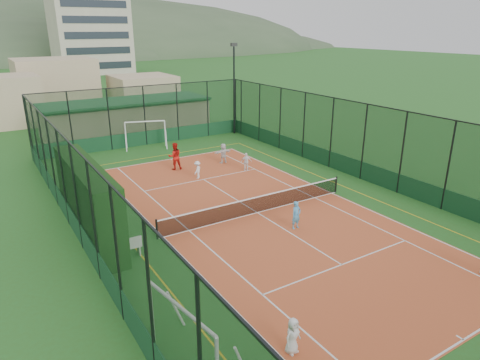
# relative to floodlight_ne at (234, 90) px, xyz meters

# --- Properties ---
(ground) EXTENTS (300.00, 300.00, 0.00)m
(ground) POSITION_rel_floodlight_ne_xyz_m (-8.60, -16.60, -4.12)
(ground) COLOR #2B5C1F
(ground) RESTS_ON ground
(court_slab) EXTENTS (11.17, 23.97, 0.01)m
(court_slab) POSITION_rel_floodlight_ne_xyz_m (-8.60, -16.60, -4.12)
(court_slab) COLOR #C1542B
(court_slab) RESTS_ON ground
(tennis_net) EXTENTS (11.67, 0.12, 1.06)m
(tennis_net) POSITION_rel_floodlight_ne_xyz_m (-8.60, -16.60, -3.59)
(tennis_net) COLOR black
(tennis_net) RESTS_ON ground
(perimeter_fence) EXTENTS (18.12, 34.12, 5.00)m
(perimeter_fence) POSITION_rel_floodlight_ne_xyz_m (-8.60, -16.60, -1.62)
(perimeter_fence) COLOR #113318
(perimeter_fence) RESTS_ON ground
(floodlight_ne) EXTENTS (0.60, 0.26, 8.25)m
(floodlight_ne) POSITION_rel_floodlight_ne_xyz_m (0.00, 0.00, 0.00)
(floodlight_ne) COLOR black
(floodlight_ne) RESTS_ON ground
(clubhouse) EXTENTS (15.20, 7.20, 3.15)m
(clubhouse) POSITION_rel_floodlight_ne_xyz_m (-8.60, 5.40, -2.55)
(clubhouse) COLOR tan
(clubhouse) RESTS_ON ground
(apartment_tower) EXTENTS (15.00, 12.00, 30.00)m
(apartment_tower) POSITION_rel_floodlight_ne_xyz_m (3.40, 65.40, 10.88)
(apartment_tower) COLOR beige
(apartment_tower) RESTS_ON ground
(distant_hills) EXTENTS (200.00, 60.00, 24.00)m
(distant_hills) POSITION_rel_floodlight_ne_xyz_m (-8.60, 133.40, -4.12)
(distant_hills) COLOR #384C33
(distant_hills) RESTS_ON ground
(hedge_left) EXTENTS (1.23, 8.20, 3.59)m
(hedge_left) POSITION_rel_floodlight_ne_xyz_m (-16.90, -14.44, -2.33)
(hedge_left) COLOR black
(hedge_left) RESTS_ON ground
(white_bench) EXTENTS (1.80, 0.55, 1.01)m
(white_bench) POSITION_rel_floodlight_ne_xyz_m (-16.40, -17.48, -3.62)
(white_bench) COLOR white
(white_bench) RESTS_ON ground
(futsal_goal_near) EXTENTS (3.56, 1.54, 2.23)m
(futsal_goal_near) POSITION_rel_floodlight_ne_xyz_m (-16.86, -24.83, -3.01)
(futsal_goal_near) COLOR white
(futsal_goal_near) RESTS_ON ground
(futsal_goal_far) EXTENTS (3.50, 1.98, 2.17)m
(futsal_goal_far) POSITION_rel_floodlight_ne_xyz_m (-8.87, -0.27, -3.04)
(futsal_goal_far) COLOR white
(futsal_goal_far) RESTS_ON ground
(child_near_left) EXTENTS (0.66, 0.49, 1.23)m
(child_near_left) POSITION_rel_floodlight_ne_xyz_m (-13.66, -25.96, -3.50)
(child_near_left) COLOR white
(child_near_left) RESTS_ON court_slab
(child_near_mid) EXTENTS (0.54, 0.37, 1.44)m
(child_near_mid) POSITION_rel_floodlight_ne_xyz_m (-8.03, -19.18, -3.40)
(child_near_mid) COLOR #4CA1D8
(child_near_mid) RESTS_ON court_slab
(child_far_left) EXTENTS (0.88, 0.84, 1.20)m
(child_far_left) POSITION_rel_floodlight_ne_xyz_m (-8.82, -9.79, -3.52)
(child_far_left) COLOR white
(child_far_left) RESTS_ON court_slab
(child_far_right) EXTENTS (0.81, 0.61, 1.28)m
(child_far_right) POSITION_rel_floodlight_ne_xyz_m (-5.14, -10.09, -3.48)
(child_far_right) COLOR white
(child_far_right) RESTS_ON court_slab
(child_far_back) EXTENTS (1.37, 0.47, 1.47)m
(child_far_back) POSITION_rel_floodlight_ne_xyz_m (-5.60, -7.67, -3.38)
(child_far_back) COLOR silver
(child_far_back) RESTS_ON court_slab
(coach) EXTENTS (1.06, 0.90, 1.94)m
(coach) POSITION_rel_floodlight_ne_xyz_m (-9.29, -7.20, -3.15)
(coach) COLOR red
(coach) RESTS_ON court_slab
(tennis_balls) EXTENTS (1.46, 0.53, 0.07)m
(tennis_balls) POSITION_rel_floodlight_ne_xyz_m (-10.35, -14.88, -4.08)
(tennis_balls) COLOR #CCE033
(tennis_balls) RESTS_ON court_slab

